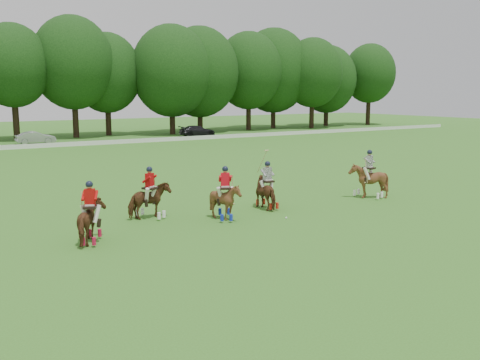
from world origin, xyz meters
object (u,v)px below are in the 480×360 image
car_mid (35,138)px  polo_red_a (91,221)px  polo_stripe_a (267,192)px  polo_ball (286,218)px  polo_stripe_b (369,180)px  polo_red_c (225,201)px  car_right (197,131)px  polo_red_b (150,200)px

car_mid → polo_red_a: (-6.05, -40.08, 0.16)m
polo_stripe_a → polo_ball: (-0.49, -2.13, -0.75)m
car_mid → polo_stripe_b: 40.23m
polo_red_a → polo_red_c: polo_red_c is taller
polo_stripe_a → polo_stripe_b: bearing=-6.4°
car_right → polo_red_b: (-21.83, -37.70, 0.15)m
polo_red_a → polo_red_b: size_ratio=1.00×
polo_red_c → polo_stripe_b: 8.57m
polo_red_a → polo_ball: size_ratio=25.03×
polo_red_a → polo_stripe_a: 8.73m
car_mid → polo_red_b: bearing=175.9°
car_mid → polo_stripe_b: polo_stripe_b is taller
car_mid → polo_red_a: 40.53m
car_mid → polo_ball: (2.08, -40.82, -0.60)m
car_mid → polo_stripe_a: (2.57, -38.69, 0.14)m
polo_red_a → polo_stripe_a: bearing=9.2°
polo_red_c → polo_stripe_a: (2.75, 0.85, -0.03)m
polo_red_b → polo_stripe_b: polo_stripe_b is taller
polo_red_a → polo_red_b: bearing=36.3°
car_mid → polo_stripe_b: bearing=-167.8°
polo_red_c → polo_ball: (2.26, -1.29, -0.78)m
polo_ball → car_right: bearing=67.5°
polo_red_c → car_mid: bearing=89.7°
polo_stripe_a → polo_ball: bearing=-103.0°
polo_ball → polo_red_a: bearing=174.8°
polo_red_b → polo_ball: polo_red_b is taller
polo_red_a → polo_stripe_b: bearing=2.9°
car_right → polo_red_c: polo_red_c is taller
polo_red_c → polo_stripe_b: bearing=1.3°
car_right → polo_ball: 44.20m
polo_stripe_b → polo_red_b: bearing=171.6°
car_right → polo_red_b: size_ratio=1.99×
car_mid → polo_red_b: (-2.81, -37.70, 0.15)m
polo_red_c → polo_ball: polo_red_c is taller
polo_red_b → polo_red_c: polo_red_c is taller
car_mid → polo_red_c: (-0.18, -39.53, 0.17)m
polo_stripe_a → polo_stripe_b: polo_stripe_a is taller
polo_red_a → car_right: bearing=58.0°
car_right → polo_red_c: size_ratio=1.96×
car_mid → polo_ball: bearing=-176.9°
car_right → polo_red_c: (-19.20, -39.53, 0.17)m
polo_red_c → polo_stripe_b: (8.57, 0.19, 0.09)m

